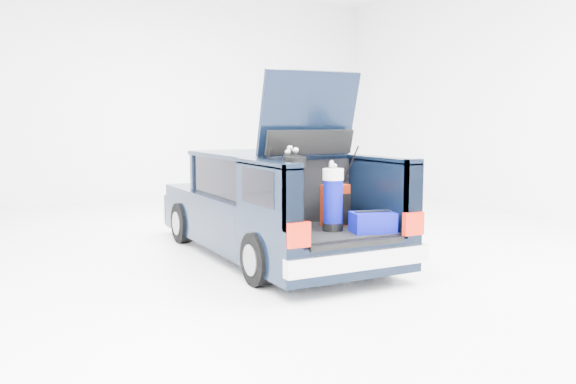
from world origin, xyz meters
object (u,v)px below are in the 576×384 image
black_golf_bag (292,193)px  blue_duffel (373,222)px  car (268,207)px  red_suitcase (335,205)px  blue_golf_bag (333,199)px

black_golf_bag → blue_duffel: 1.00m
car → black_golf_bag: car is taller
red_suitcase → blue_duffel: red_suitcase is taller
blue_duffel → red_suitcase: bearing=116.7°
red_suitcase → blue_duffel: 0.63m
blue_golf_bag → black_golf_bag: bearing=129.6°
red_suitcase → blue_golf_bag: bearing=-138.4°
car → blue_duffel: 2.00m
car → black_golf_bag: size_ratio=4.70×
blue_golf_bag → blue_duffel: blue_golf_bag is taller
black_golf_bag → blue_duffel: size_ratio=1.79×
red_suitcase → blue_golf_bag: blue_golf_bag is taller
blue_golf_bag → red_suitcase: bearing=30.6°
black_golf_bag → blue_duffel: (0.78, -0.53, -0.33)m
red_suitcase → car: bearing=89.5°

